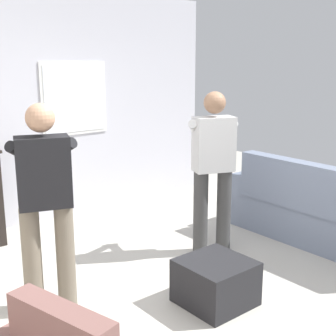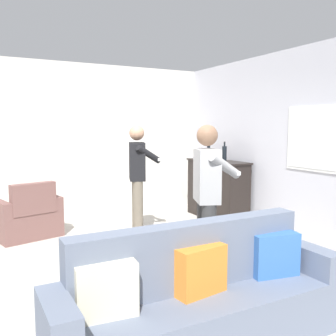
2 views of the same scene
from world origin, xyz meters
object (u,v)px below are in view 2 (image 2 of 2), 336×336
at_px(bottle_liquor_amber, 224,153).
at_px(person_standing_left, 138,176).
at_px(person_standing_right, 208,196).
at_px(armchair, 28,218).
at_px(sideboard_cabinet, 217,189).
at_px(couch, 203,303).
at_px(ottoman, 114,256).
at_px(bottle_wine_green, 209,152).

bearing_deg(bottle_liquor_amber, person_standing_left, -80.00).
height_order(bottle_liquor_amber, person_standing_right, person_standing_right).
height_order(armchair, sideboard_cabinet, sideboard_cabinet).
distance_m(couch, sideboard_cabinet, 4.09).
xyz_separation_m(couch, armchair, (-3.62, -0.74, -0.07)).
distance_m(ottoman, person_standing_right, 1.31).
relative_size(couch, bottle_liquor_amber, 6.74).
xyz_separation_m(couch, bottle_liquor_amber, (-3.13, 2.51, 0.84)).
xyz_separation_m(couch, bottle_wine_green, (-3.60, 2.49, 0.84)).
bearing_deg(ottoman, couch, 2.58).
bearing_deg(bottle_wine_green, couch, -34.65).
height_order(couch, sideboard_cabinet, sideboard_cabinet).
height_order(couch, person_standing_right, person_standing_right).
distance_m(armchair, sideboard_cabinet, 3.23).
height_order(couch, bottle_wine_green, bottle_wine_green).
height_order(ottoman, person_standing_left, person_standing_left).
relative_size(sideboard_cabinet, ottoman, 2.51).
xyz_separation_m(couch, ottoman, (-1.72, -0.08, -0.17)).
relative_size(sideboard_cabinet, bottle_liquor_amber, 4.00).
distance_m(bottle_wine_green, bottle_liquor_amber, 0.47).
height_order(bottle_liquor_amber, ottoman, bottle_liquor_amber).
height_order(sideboard_cabinet, bottle_wine_green, bottle_wine_green).
bearing_deg(armchair, bottle_liquor_amber, 81.46).
bearing_deg(person_standing_left, armchair, -119.08).
xyz_separation_m(bottle_wine_green, person_standing_left, (0.79, -1.78, -0.26)).
height_order(bottle_wine_green, ottoman, bottle_wine_green).
bearing_deg(couch, person_standing_right, 144.54).
bearing_deg(bottle_wine_green, person_standing_left, -66.18).
distance_m(couch, armchair, 3.70).
bearing_deg(bottle_wine_green, bottle_liquor_amber, 2.21).
bearing_deg(sideboard_cabinet, person_standing_right, -37.61).
distance_m(couch, person_standing_left, 2.96).
bearing_deg(couch, bottle_liquor_amber, 141.32).
distance_m(sideboard_cabinet, person_standing_right, 2.90).
xyz_separation_m(bottle_wine_green, bottle_liquor_amber, (0.47, 0.02, 0.00)).
bearing_deg(person_standing_right, couch, -35.46).
xyz_separation_m(sideboard_cabinet, person_standing_right, (2.27, -1.75, 0.41)).
xyz_separation_m(armchair, sideboard_cabinet, (0.36, 3.20, 0.24)).
distance_m(sideboard_cabinet, person_standing_left, 1.85).
height_order(ottoman, person_standing_right, person_standing_right).
bearing_deg(armchair, person_standing_left, 60.92).
bearing_deg(ottoman, sideboard_cabinet, 121.35).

